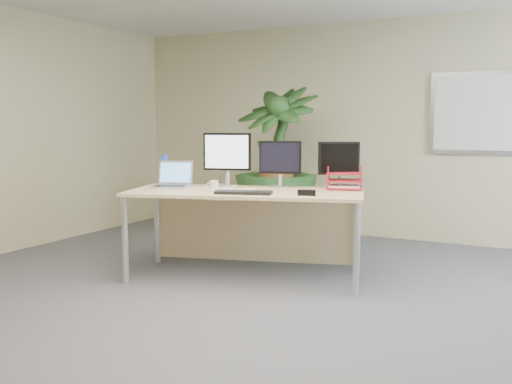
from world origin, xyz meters
The scene contains 17 objects.
floor centered at (0.00, 0.00, 0.00)m, with size 8.00×8.00×0.00m, color #4D4E53.
back_wall centered at (0.00, 4.00, 1.35)m, with size 7.00×0.04×2.70m, color #BDB485.
whiteboard centered at (1.20, 3.97, 1.55)m, with size 1.30×0.04×0.95m.
desk centered at (-0.67, 1.65, 0.64)m, with size 2.30×1.46×0.82m.
floor_plant centered at (-1.00, 2.96, 0.75)m, with size 0.84×0.84×1.50m, color #143918.
monitor_left centered at (-0.96, 1.76, 1.12)m, with size 0.46×0.21×0.52m.
monitor_right centered at (-0.45, 1.89, 1.08)m, with size 0.40×0.18×0.45m.
monitor_dark centered at (0.07, 2.06, 1.07)m, with size 0.34×0.27×0.44m.
laptop centered at (-1.40, 1.46, 0.88)m, with size 0.42×0.39×0.25m.
keyboard centered at (-0.54, 1.30, 0.83)m, with size 0.49×0.16×0.03m, color black.
coffee_mug centered at (-0.91, 1.42, 0.86)m, with size 0.12×0.08×0.09m.
spiral_notebook centered at (-0.70, 1.47, 0.83)m, with size 0.31×0.23×0.01m, color white.
orange_pen centered at (-0.70, 1.52, 0.84)m, with size 0.01×0.01×0.13m, color orange.
yellow_highlighter centered at (-0.41, 1.51, 0.83)m, with size 0.02×0.02×0.12m, color yellow.
water_bottle centered at (-1.58, 1.59, 0.96)m, with size 0.08×0.08×0.30m.
letter_tray centered at (0.14, 2.04, 0.89)m, with size 0.38×0.33×0.15m.
stapler centered at (0.00, 1.44, 0.85)m, with size 0.15×0.04×0.05m, color black.
Camera 1 is at (1.81, -3.05, 1.43)m, focal length 40.00 mm.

